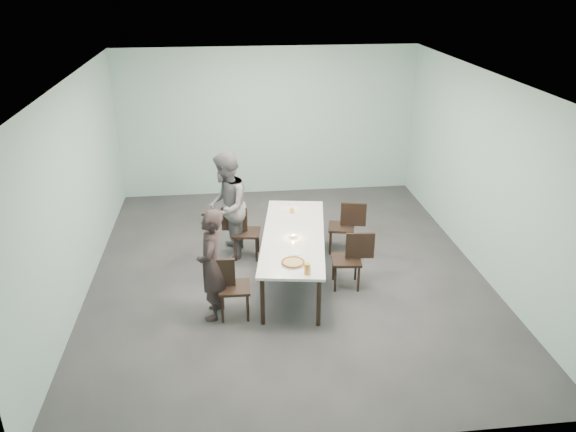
{
  "coord_description": "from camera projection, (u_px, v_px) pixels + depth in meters",
  "views": [
    {
      "loc": [
        -0.87,
        -7.65,
        4.38
      ],
      "look_at": [
        0.0,
        -0.08,
        1.0
      ],
      "focal_mm": 35.0,
      "sensor_mm": 36.0,
      "label": 1
    }
  ],
  "objects": [
    {
      "name": "chair_near_right",
      "position": [
        352.0,
        256.0,
        8.24
      ],
      "size": [
        0.63,
        0.46,
        0.87
      ],
      "rotation": [
        0.0,
        0.0,
        3.04
      ],
      "color": "black",
      "rests_on": "ground"
    },
    {
      "name": "side_plate",
      "position": [
        296.0,
        253.0,
        7.79
      ],
      "size": [
        0.18,
        0.18,
        0.01
      ],
      "primitive_type": "cylinder",
      "color": "white",
      "rests_on": "table"
    },
    {
      "name": "tealight",
      "position": [
        293.0,
        236.0,
        8.22
      ],
      "size": [
        0.06,
        0.06,
        0.05
      ],
      "color": "silver",
      "rests_on": "table"
    },
    {
      "name": "menu",
      "position": [
        289.0,
        209.0,
        9.19
      ],
      "size": [
        0.33,
        0.26,
        0.01
      ],
      "primitive_type": "cube",
      "rotation": [
        0.0,
        0.0,
        -0.15
      ],
      "color": "silver",
      "rests_on": "table"
    },
    {
      "name": "amber_tumbler",
      "position": [
        292.0,
        210.0,
        9.05
      ],
      "size": [
        0.07,
        0.07,
        0.08
      ],
      "primitive_type": "cylinder",
      "color": "gold",
      "rests_on": "table"
    },
    {
      "name": "pizza",
      "position": [
        293.0,
        263.0,
        7.5
      ],
      "size": [
        0.34,
        0.34,
        0.04
      ],
      "color": "white",
      "rests_on": "table"
    },
    {
      "name": "chair_far_right",
      "position": [
        346.0,
        223.0,
        9.28
      ],
      "size": [
        0.65,
        0.5,
        0.87
      ],
      "rotation": [
        0.0,
        0.0,
        2.92
      ],
      "color": "black",
      "rests_on": "ground"
    },
    {
      "name": "ground",
      "position": [
        287.0,
        272.0,
        8.81
      ],
      "size": [
        7.0,
        7.0,
        0.0
      ],
      "primitive_type": "plane",
      "color": "#333335",
      "rests_on": "ground"
    },
    {
      "name": "diner_far",
      "position": [
        226.0,
        207.0,
        8.94
      ],
      "size": [
        0.77,
        0.94,
        1.77
      ],
      "primitive_type": "imported",
      "rotation": [
        0.0,
        0.0,
        -1.7
      ],
      "color": "slate",
      "rests_on": "ground"
    },
    {
      "name": "room_shell",
      "position": [
        287.0,
        148.0,
        7.99
      ],
      "size": [
        6.02,
        7.02,
        3.01
      ],
      "color": "#9FC9C2",
      "rests_on": "ground"
    },
    {
      "name": "chair_near_left",
      "position": [
        228.0,
        283.0,
        7.52
      ],
      "size": [
        0.61,
        0.43,
        0.87
      ],
      "rotation": [
        0.0,
        0.0,
        -0.02
      ],
      "color": "black",
      "rests_on": "ground"
    },
    {
      "name": "beer_glass",
      "position": [
        307.0,
        269.0,
        7.23
      ],
      "size": [
        0.08,
        0.08,
        0.15
      ],
      "primitive_type": "cylinder",
      "color": "gold",
      "rests_on": "table"
    },
    {
      "name": "table",
      "position": [
        294.0,
        238.0,
        8.35
      ],
      "size": [
        1.29,
        2.71,
        0.75
      ],
      "rotation": [
        0.0,
        0.0,
        -0.15
      ],
      "color": "white",
      "rests_on": "ground"
    },
    {
      "name": "diner_near",
      "position": [
        211.0,
        265.0,
        7.42
      ],
      "size": [
        0.44,
        0.61,
        1.57
      ],
      "primitive_type": "imported",
      "rotation": [
        0.0,
        0.0,
        -1.69
      ],
      "color": "black",
      "rests_on": "ground"
    },
    {
      "name": "chair_far_left",
      "position": [
        241.0,
        229.0,
        9.1
      ],
      "size": [
        0.64,
        0.48,
        0.87
      ],
      "rotation": [
        0.0,
        0.0,
        -0.14
      ],
      "color": "black",
      "rests_on": "ground"
    },
    {
      "name": "water_tumbler",
      "position": [
        308.0,
        267.0,
        7.32
      ],
      "size": [
        0.08,
        0.08,
        0.09
      ],
      "primitive_type": "cylinder",
      "color": "silver",
      "rests_on": "table"
    }
  ]
}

